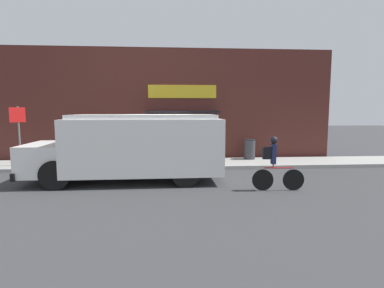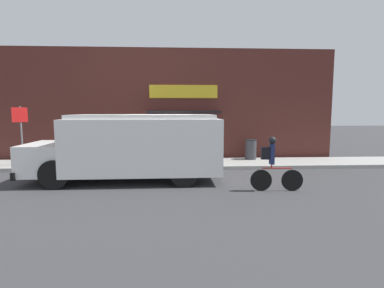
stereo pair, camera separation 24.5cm
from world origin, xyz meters
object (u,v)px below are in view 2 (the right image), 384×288
trash_bin (251,149)px  school_bus (133,146)px  stop_sign_post (21,126)px  cyclist (273,164)px

trash_bin → school_bus: bearing=-145.8°
school_bus → trash_bin: (4.95, 3.36, -0.59)m
school_bus → stop_sign_post: (-4.90, 2.33, 0.58)m
school_bus → stop_sign_post: bearing=153.9°
cyclist → trash_bin: 5.02m
cyclist → trash_bin: size_ratio=1.77×
cyclist → trash_bin: cyclist is taller
stop_sign_post → school_bus: bearing=-25.5°
cyclist → trash_bin: bearing=86.8°
cyclist → stop_sign_post: (-9.26, 3.95, 0.96)m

